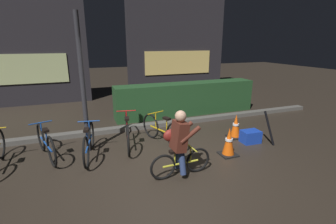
{
  "coord_description": "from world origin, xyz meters",
  "views": [
    {
      "loc": [
        -1.59,
        -4.17,
        2.37
      ],
      "look_at": [
        0.2,
        0.6,
        0.9
      ],
      "focal_mm": 26.02,
      "sensor_mm": 36.0,
      "label": 1
    }
  ],
  "objects_px": {
    "traffic_cone_near": "(229,142)",
    "parked_bike_center_left": "(89,142)",
    "parked_bike_center_right": "(127,132)",
    "traffic_cone_far": "(236,126)",
    "closed_umbrella": "(269,128)",
    "parked_bike_right_mid": "(162,130)",
    "cyclist": "(179,144)",
    "street_post": "(83,86)",
    "blue_crate": "(250,137)",
    "parked_bike_left_mid": "(46,143)"
  },
  "relations": [
    {
      "from": "parked_bike_left_mid",
      "to": "traffic_cone_far",
      "type": "xyz_separation_m",
      "value": [
        4.43,
        -0.42,
        -0.04
      ]
    },
    {
      "from": "traffic_cone_far",
      "to": "cyclist",
      "type": "xyz_separation_m",
      "value": [
        -2.09,
        -1.21,
        0.34
      ]
    },
    {
      "from": "street_post",
      "to": "cyclist",
      "type": "height_order",
      "value": "street_post"
    },
    {
      "from": "parked_bike_right_mid",
      "to": "traffic_cone_far",
      "type": "distance_m",
      "value": 1.91
    },
    {
      "from": "parked_bike_right_mid",
      "to": "traffic_cone_near",
      "type": "relative_size",
      "value": 2.4
    },
    {
      "from": "parked_bike_center_left",
      "to": "parked_bike_right_mid",
      "type": "relative_size",
      "value": 1.04
    },
    {
      "from": "parked_bike_center_left",
      "to": "blue_crate",
      "type": "bearing_deg",
      "value": -88.64
    },
    {
      "from": "blue_crate",
      "to": "parked_bike_center_left",
      "type": "bearing_deg",
      "value": 171.39
    },
    {
      "from": "parked_bike_center_left",
      "to": "traffic_cone_near",
      "type": "xyz_separation_m",
      "value": [
        2.82,
        -0.96,
        -0.03
      ]
    },
    {
      "from": "street_post",
      "to": "parked_bike_center_right",
      "type": "height_order",
      "value": "street_post"
    },
    {
      "from": "parked_bike_left_mid",
      "to": "blue_crate",
      "type": "distance_m",
      "value": 4.65
    },
    {
      "from": "street_post",
      "to": "parked_bike_center_left",
      "type": "height_order",
      "value": "street_post"
    },
    {
      "from": "cyclist",
      "to": "closed_umbrella",
      "type": "height_order",
      "value": "cyclist"
    },
    {
      "from": "traffic_cone_far",
      "to": "closed_umbrella",
      "type": "distance_m",
      "value": 0.81
    },
    {
      "from": "parked_bike_center_right",
      "to": "traffic_cone_near",
      "type": "distance_m",
      "value": 2.31
    },
    {
      "from": "parked_bike_center_left",
      "to": "cyclist",
      "type": "xyz_separation_m",
      "value": [
        1.49,
        -1.35,
        0.3
      ]
    },
    {
      "from": "traffic_cone_near",
      "to": "traffic_cone_far",
      "type": "relative_size",
      "value": 1.03
    },
    {
      "from": "cyclist",
      "to": "parked_bike_center_right",
      "type": "bearing_deg",
      "value": 108.29
    },
    {
      "from": "traffic_cone_near",
      "to": "cyclist",
      "type": "distance_m",
      "value": 1.43
    },
    {
      "from": "parked_bike_left_mid",
      "to": "parked_bike_center_left",
      "type": "height_order",
      "value": "same"
    },
    {
      "from": "blue_crate",
      "to": "closed_umbrella",
      "type": "distance_m",
      "value": 0.48
    },
    {
      "from": "cyclist",
      "to": "parked_bike_left_mid",
      "type": "bearing_deg",
      "value": 142.97
    },
    {
      "from": "parked_bike_center_right",
      "to": "cyclist",
      "type": "height_order",
      "value": "cyclist"
    },
    {
      "from": "cyclist",
      "to": "traffic_cone_near",
      "type": "bearing_deg",
      "value": 14.12
    },
    {
      "from": "parked_bike_left_mid",
      "to": "street_post",
      "type": "bearing_deg",
      "value": -102.89
    },
    {
      "from": "parked_bike_right_mid",
      "to": "street_post",
      "type": "bearing_deg",
      "value": 64.15
    },
    {
      "from": "traffic_cone_near",
      "to": "blue_crate",
      "type": "height_order",
      "value": "traffic_cone_near"
    },
    {
      "from": "blue_crate",
      "to": "cyclist",
      "type": "height_order",
      "value": "cyclist"
    },
    {
      "from": "parked_bike_left_mid",
      "to": "traffic_cone_far",
      "type": "bearing_deg",
      "value": -112.92
    },
    {
      "from": "closed_umbrella",
      "to": "blue_crate",
      "type": "bearing_deg",
      "value": 6.35
    },
    {
      "from": "traffic_cone_far",
      "to": "closed_umbrella",
      "type": "height_order",
      "value": "closed_umbrella"
    },
    {
      "from": "street_post",
      "to": "traffic_cone_near",
      "type": "distance_m",
      "value": 3.33
    },
    {
      "from": "traffic_cone_near",
      "to": "cyclist",
      "type": "relative_size",
      "value": 0.5
    },
    {
      "from": "parked_bike_center_right",
      "to": "parked_bike_center_left",
      "type": "bearing_deg",
      "value": 117.42
    },
    {
      "from": "street_post",
      "to": "parked_bike_right_mid",
      "type": "height_order",
      "value": "street_post"
    },
    {
      "from": "parked_bike_center_left",
      "to": "blue_crate",
      "type": "distance_m",
      "value": 3.77
    },
    {
      "from": "parked_bike_left_mid",
      "to": "parked_bike_right_mid",
      "type": "xyz_separation_m",
      "value": [
        2.54,
        -0.13,
        -0.0
      ]
    },
    {
      "from": "street_post",
      "to": "traffic_cone_near",
      "type": "xyz_separation_m",
      "value": [
        2.83,
        -1.3,
        -1.18
      ]
    },
    {
      "from": "traffic_cone_near",
      "to": "street_post",
      "type": "bearing_deg",
      "value": 155.3
    },
    {
      "from": "street_post",
      "to": "cyclist",
      "type": "distance_m",
      "value": 2.41
    },
    {
      "from": "parked_bike_right_mid",
      "to": "cyclist",
      "type": "distance_m",
      "value": 1.54
    },
    {
      "from": "blue_crate",
      "to": "cyclist",
      "type": "relative_size",
      "value": 0.35
    },
    {
      "from": "traffic_cone_near",
      "to": "parked_bike_center_left",
      "type": "bearing_deg",
      "value": 161.15
    },
    {
      "from": "street_post",
      "to": "parked_bike_right_mid",
      "type": "distance_m",
      "value": 2.06
    },
    {
      "from": "traffic_cone_far",
      "to": "blue_crate",
      "type": "relative_size",
      "value": 1.38
    },
    {
      "from": "street_post",
      "to": "parked_bike_center_left",
      "type": "bearing_deg",
      "value": -89.26
    },
    {
      "from": "street_post",
      "to": "traffic_cone_near",
      "type": "relative_size",
      "value": 4.74
    },
    {
      "from": "parked_bike_center_right",
      "to": "closed_umbrella",
      "type": "xyz_separation_m",
      "value": [
        3.16,
        -1.1,
        0.05
      ]
    },
    {
      "from": "parked_bike_center_left",
      "to": "parked_bike_left_mid",
      "type": "bearing_deg",
      "value": 82.4
    },
    {
      "from": "parked_bike_center_right",
      "to": "traffic_cone_far",
      "type": "relative_size",
      "value": 2.81
    }
  ]
}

